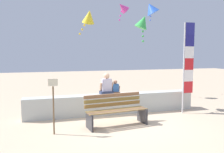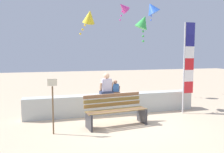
{
  "view_description": "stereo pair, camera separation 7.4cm",
  "coord_description": "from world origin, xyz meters",
  "px_view_note": "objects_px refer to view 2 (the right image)",
  "views": [
    {
      "loc": [
        -2.3,
        -6.34,
        2.08
      ],
      "look_at": [
        -0.04,
        1.23,
        1.28
      ],
      "focal_mm": 37.69,
      "sensor_mm": 36.0,
      "label": 1
    },
    {
      "loc": [
        -2.23,
        -6.36,
        2.08
      ],
      "look_at": [
        -0.04,
        1.23,
        1.28
      ],
      "focal_mm": 37.69,
      "sensor_mm": 36.0,
      "label": 2
    }
  ],
  "objects_px": {
    "sign_post": "(53,102)",
    "park_bench": "(115,111)",
    "flag_banner": "(187,62)",
    "kite_blue": "(152,8)",
    "person_child": "(115,88)",
    "kite_yellow": "(89,17)",
    "kite_green": "(143,22)",
    "kite_magenta": "(123,7)",
    "person_adult": "(106,86)"
  },
  "relations": [
    {
      "from": "kite_blue",
      "to": "kite_magenta",
      "type": "bearing_deg",
      "value": -167.62
    },
    {
      "from": "sign_post",
      "to": "kite_green",
      "type": "bearing_deg",
      "value": 31.85
    },
    {
      "from": "kite_magenta",
      "to": "kite_green",
      "type": "height_order",
      "value": "kite_magenta"
    },
    {
      "from": "person_adult",
      "to": "kite_yellow",
      "type": "bearing_deg",
      "value": 93.62
    },
    {
      "from": "person_child",
      "to": "kite_yellow",
      "type": "distance_m",
      "value": 3.54
    },
    {
      "from": "person_adult",
      "to": "kite_magenta",
      "type": "bearing_deg",
      "value": 61.63
    },
    {
      "from": "park_bench",
      "to": "sign_post",
      "type": "xyz_separation_m",
      "value": [
        -1.75,
        -0.28,
        0.41
      ]
    },
    {
      "from": "flag_banner",
      "to": "kite_blue",
      "type": "bearing_deg",
      "value": 82.45
    },
    {
      "from": "park_bench",
      "to": "flag_banner",
      "type": "relative_size",
      "value": 0.59
    },
    {
      "from": "park_bench",
      "to": "flag_banner",
      "type": "height_order",
      "value": "flag_banner"
    },
    {
      "from": "flag_banner",
      "to": "kite_magenta",
      "type": "relative_size",
      "value": 3.54
    },
    {
      "from": "flag_banner",
      "to": "kite_green",
      "type": "bearing_deg",
      "value": 135.07
    },
    {
      "from": "sign_post",
      "to": "person_child",
      "type": "bearing_deg",
      "value": 36.14
    },
    {
      "from": "person_child",
      "to": "kite_blue",
      "type": "bearing_deg",
      "value": 48.67
    },
    {
      "from": "person_adult",
      "to": "person_child",
      "type": "distance_m",
      "value": 0.33
    },
    {
      "from": "kite_blue",
      "to": "sign_post",
      "type": "relative_size",
      "value": 0.68
    },
    {
      "from": "kite_blue",
      "to": "person_child",
      "type": "bearing_deg",
      "value": -131.33
    },
    {
      "from": "park_bench",
      "to": "kite_magenta",
      "type": "xyz_separation_m",
      "value": [
        1.65,
        4.21,
        3.74
      ]
    },
    {
      "from": "park_bench",
      "to": "kite_yellow",
      "type": "xyz_separation_m",
      "value": [
        -0.07,
        3.52,
        3.14
      ]
    },
    {
      "from": "kite_blue",
      "to": "sign_post",
      "type": "xyz_separation_m",
      "value": [
        -5.02,
        -4.84,
        -3.43
      ]
    },
    {
      "from": "flag_banner",
      "to": "kite_blue",
      "type": "xyz_separation_m",
      "value": [
        0.52,
        3.92,
        2.51
      ]
    },
    {
      "from": "kite_blue",
      "to": "kite_yellow",
      "type": "relative_size",
      "value": 0.89
    },
    {
      "from": "person_child",
      "to": "sign_post",
      "type": "xyz_separation_m",
      "value": [
        -2.13,
        -1.56,
        -0.02
      ]
    },
    {
      "from": "kite_magenta",
      "to": "sign_post",
      "type": "relative_size",
      "value": 0.61
    },
    {
      "from": "flag_banner",
      "to": "park_bench",
      "type": "bearing_deg",
      "value": -166.8
    },
    {
      "from": "flag_banner",
      "to": "kite_green",
      "type": "relative_size",
      "value": 2.92
    },
    {
      "from": "kite_yellow",
      "to": "kite_magenta",
      "type": "distance_m",
      "value": 1.95
    },
    {
      "from": "person_child",
      "to": "kite_blue",
      "type": "xyz_separation_m",
      "value": [
        2.89,
        3.29,
        3.41
      ]
    },
    {
      "from": "flag_banner",
      "to": "kite_yellow",
      "type": "relative_size",
      "value": 2.8
    },
    {
      "from": "park_bench",
      "to": "person_child",
      "type": "bearing_deg",
      "value": 73.26
    },
    {
      "from": "kite_magenta",
      "to": "sign_post",
      "type": "xyz_separation_m",
      "value": [
        -3.4,
        -4.49,
        -3.33
      ]
    },
    {
      "from": "kite_yellow",
      "to": "kite_green",
      "type": "bearing_deg",
      "value": -45.81
    },
    {
      "from": "kite_magenta",
      "to": "kite_green",
      "type": "bearing_deg",
      "value": -91.2
    },
    {
      "from": "person_child",
      "to": "sign_post",
      "type": "height_order",
      "value": "sign_post"
    },
    {
      "from": "sign_post",
      "to": "kite_yellow",
      "type": "bearing_deg",
      "value": 66.22
    },
    {
      "from": "person_child",
      "to": "kite_blue",
      "type": "distance_m",
      "value": 5.55
    },
    {
      "from": "kite_blue",
      "to": "park_bench",
      "type": "bearing_deg",
      "value": -125.67
    },
    {
      "from": "park_bench",
      "to": "kite_blue",
      "type": "distance_m",
      "value": 6.81
    },
    {
      "from": "park_bench",
      "to": "sign_post",
      "type": "distance_m",
      "value": 1.82
    },
    {
      "from": "flag_banner",
      "to": "kite_yellow",
      "type": "bearing_deg",
      "value": 134.55
    },
    {
      "from": "park_bench",
      "to": "kite_green",
      "type": "distance_m",
      "value": 3.67
    },
    {
      "from": "park_bench",
      "to": "kite_blue",
      "type": "height_order",
      "value": "kite_blue"
    },
    {
      "from": "flag_banner",
      "to": "kite_yellow",
      "type": "distance_m",
      "value": 4.42
    },
    {
      "from": "kite_blue",
      "to": "kite_green",
      "type": "height_order",
      "value": "kite_blue"
    },
    {
      "from": "kite_magenta",
      "to": "person_adult",
      "type": "bearing_deg",
      "value": -118.37
    },
    {
      "from": "park_bench",
      "to": "kite_green",
      "type": "xyz_separation_m",
      "value": [
        1.6,
        1.8,
        2.77
      ]
    },
    {
      "from": "person_adult",
      "to": "kite_blue",
      "type": "xyz_separation_m",
      "value": [
        3.21,
        3.29,
        3.31
      ]
    },
    {
      "from": "flag_banner",
      "to": "sign_post",
      "type": "xyz_separation_m",
      "value": [
        -4.5,
        -0.93,
        -0.93
      ]
    },
    {
      "from": "person_adult",
      "to": "kite_yellow",
      "type": "xyz_separation_m",
      "value": [
        -0.14,
        2.25,
        2.6
      ]
    },
    {
      "from": "sign_post",
      "to": "park_bench",
      "type": "bearing_deg",
      "value": 9.16
    }
  ]
}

